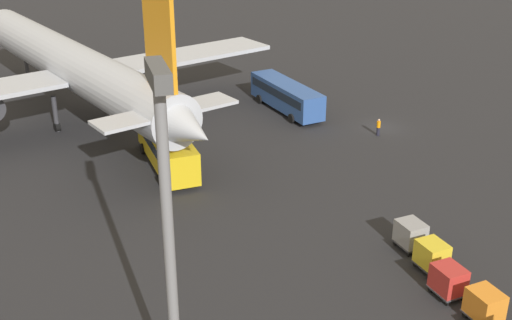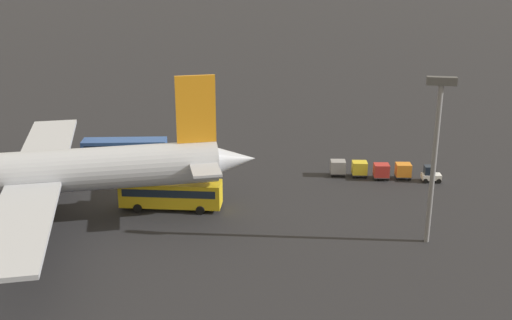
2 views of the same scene
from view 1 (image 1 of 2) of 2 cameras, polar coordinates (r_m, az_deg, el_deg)
name	(u,v)px [view 1 (image 1 of 2)]	position (r m, az deg, el deg)	size (l,w,h in m)	color
ground_plane	(382,127)	(67.40, 11.13, 2.86)	(600.00, 600.00, 0.00)	#232326
airplane	(74,66)	(68.71, -15.91, 8.01)	(49.38, 43.36, 15.76)	#B2B7C1
shuttle_bus_near	(286,94)	(70.41, 2.71, 5.85)	(11.87, 4.99, 3.14)	#2D5199
shuttle_bus_far	(167,146)	(57.01, -7.95, 1.24)	(11.78, 3.96, 3.26)	gold
worker_person	(378,127)	(64.93, 10.83, 2.88)	(0.38, 0.38, 1.74)	#1E1E2D
cargo_cart_orange	(485,305)	(39.99, 19.67, -12.01)	(2.21, 1.94, 2.06)	#38383D
cargo_cart_red	(448,280)	(41.49, 16.73, -10.15)	(2.21, 1.94, 2.06)	#38383D
cargo_cart_yellow	(432,255)	(43.67, 15.36, -8.12)	(2.21, 1.94, 2.06)	#38383D
cargo_cart_grey	(411,234)	(45.68, 13.57, -6.39)	(2.21, 1.94, 2.06)	#38383D
light_pole	(167,217)	(27.46, -7.89, -5.02)	(2.80, 0.70, 17.16)	slate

